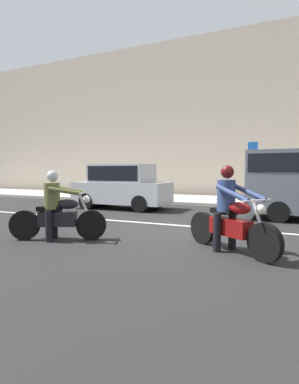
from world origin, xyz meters
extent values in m
plane|color=black|center=(0.00, 0.00, 0.00)|extent=(80.00, 80.00, 0.00)
cube|color=#A8A399|center=(0.00, 8.00, 0.07)|extent=(40.00, 4.40, 0.14)
cube|color=#B7A893|center=(0.00, 11.40, 4.74)|extent=(40.00, 1.40, 9.47)
cube|color=silver|center=(-0.53, 0.90, 0.00)|extent=(18.00, 0.14, 0.01)
cylinder|color=black|center=(2.11, -1.82, 0.33)|extent=(0.62, 0.48, 0.67)
cylinder|color=black|center=(0.83, -0.93, 0.33)|extent=(0.62, 0.48, 0.67)
cylinder|color=silver|center=(2.01, -1.76, 0.68)|extent=(0.32, 0.24, 0.75)
cube|color=maroon|center=(1.47, -1.38, 0.47)|extent=(0.86, 0.72, 0.32)
ellipsoid|color=maroon|center=(1.65, -1.50, 0.86)|extent=(0.53, 0.47, 0.22)
cube|color=black|center=(1.32, -1.28, 0.76)|extent=(0.56, 0.49, 0.10)
cylinder|color=silver|center=(1.96, -1.72, 1.02)|extent=(0.43, 0.60, 0.04)
sphere|color=silver|center=(2.03, -1.77, 0.88)|extent=(0.17, 0.17, 0.17)
cylinder|color=silver|center=(1.31, -1.08, 0.35)|extent=(0.61, 0.46, 0.07)
cylinder|color=black|center=(1.24, -1.46, 0.37)|extent=(0.21, 0.21, 0.74)
cylinder|color=black|center=(1.47, -1.13, 0.37)|extent=(0.21, 0.21, 0.74)
cylinder|color=navy|center=(1.37, -1.31, 1.06)|extent=(0.47, 0.47, 0.60)
cylinder|color=navy|center=(1.54, -1.70, 1.13)|extent=(0.66, 0.50, 0.30)
cylinder|color=navy|center=(1.79, -1.34, 1.13)|extent=(0.66, 0.50, 0.30)
sphere|color=tan|center=(1.39, -1.32, 1.48)|extent=(0.20, 0.20, 0.20)
sphere|color=#510F0F|center=(1.39, -1.32, 1.51)|extent=(0.25, 0.25, 0.25)
cylinder|color=black|center=(-1.52, -1.60, 0.33)|extent=(0.65, 0.39, 0.66)
cylinder|color=black|center=(-2.85, -2.23, 0.33)|extent=(0.65, 0.39, 0.66)
cylinder|color=silver|center=(-1.63, -1.65, 0.69)|extent=(0.35, 0.20, 0.78)
cube|color=black|center=(-2.19, -1.92, 0.47)|extent=(0.85, 0.60, 0.32)
ellipsoid|color=black|center=(-1.99, -1.82, 0.80)|extent=(0.54, 0.42, 0.22)
cube|color=black|center=(-2.35, -1.99, 0.70)|extent=(0.57, 0.44, 0.10)
cylinder|color=silver|center=(-1.68, -1.68, 1.05)|extent=(0.33, 0.65, 0.04)
sphere|color=silver|center=(-1.61, -1.65, 0.91)|extent=(0.17, 0.17, 0.17)
cylinder|color=silver|center=(-2.52, -1.90, 0.35)|extent=(0.66, 0.36, 0.07)
cylinder|color=black|center=(-2.23, -2.16, 0.34)|extent=(0.20, 0.20, 0.68)
cylinder|color=black|center=(-2.40, -1.80, 0.34)|extent=(0.20, 0.20, 0.68)
cylinder|color=brown|center=(-2.29, -1.97, 0.98)|extent=(0.45, 0.45, 0.57)
cylinder|color=brown|center=(-1.89, -2.02, 1.10)|extent=(0.66, 0.38, 0.19)
cylinder|color=brown|center=(-2.08, -1.63, 1.10)|extent=(0.66, 0.38, 0.19)
sphere|color=tan|center=(-2.28, -1.96, 1.39)|extent=(0.20, 0.20, 0.20)
sphere|color=#B7B7BC|center=(-2.28, -1.96, 1.42)|extent=(0.25, 0.25, 0.25)
cylinder|color=black|center=(2.20, 3.44, 0.32)|extent=(0.64, 1.96, 0.64)
cube|color=#B2B5BA|center=(-3.72, 3.65, 0.66)|extent=(3.85, 1.70, 0.84)
cube|color=#B2B5BA|center=(-3.72, 3.65, 1.44)|extent=(2.39, 1.56, 0.72)
cube|color=black|center=(-3.72, 3.65, 1.44)|extent=(2.20, 1.59, 0.58)
cylinder|color=black|center=(-2.52, 3.65, 0.32)|extent=(0.64, 1.76, 0.64)
cylinder|color=black|center=(-4.91, 3.65, 0.32)|extent=(0.64, 1.76, 0.64)
cylinder|color=gray|center=(0.89, 7.88, 1.53)|extent=(0.08, 0.08, 2.78)
cube|color=#1959B2|center=(0.89, 7.85, 2.67)|extent=(0.44, 0.03, 0.44)
camera|label=1|loc=(2.44, -7.18, 1.52)|focal=28.62mm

